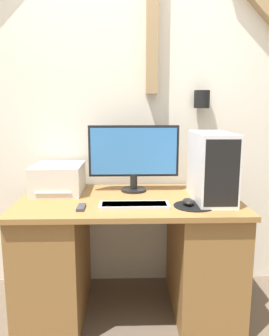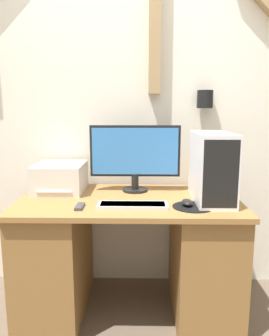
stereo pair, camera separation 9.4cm
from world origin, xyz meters
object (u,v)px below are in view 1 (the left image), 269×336
(keyboard, at_px, (134,205))
(computer_tower, at_px, (212,167))
(printer, at_px, (59,178))
(monitor, at_px, (134,154))
(remote_control, at_px, (81,207))
(mouse, at_px, (188,202))

(keyboard, bearing_deg, computer_tower, 16.04)
(printer, bearing_deg, monitor, 1.73)
(monitor, relative_size, keyboard, 1.50)
(printer, height_order, remote_control, printer)
(monitor, relative_size, printer, 1.61)
(monitor, bearing_deg, keyboard, -91.05)
(printer, bearing_deg, remote_control, -62.45)
(mouse, bearing_deg, keyboard, -177.29)
(mouse, xyz_separation_m, remote_control, (-0.60, -0.04, -0.01))
(monitor, height_order, printer, monitor)
(monitor, height_order, keyboard, monitor)
(keyboard, height_order, printer, printer)
(printer, bearing_deg, computer_tower, -12.42)
(remote_control, bearing_deg, keyboard, 5.53)
(computer_tower, bearing_deg, remote_control, -167.94)
(remote_control, bearing_deg, mouse, 4.09)
(printer, distance_m, remote_control, 0.43)
(monitor, xyz_separation_m, keyboard, (-0.01, -0.36, -0.24))
(mouse, distance_m, computer_tower, 0.27)
(keyboard, distance_m, mouse, 0.31)
(keyboard, xyz_separation_m, remote_control, (-0.30, -0.03, -0.00))
(mouse, height_order, printer, printer)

